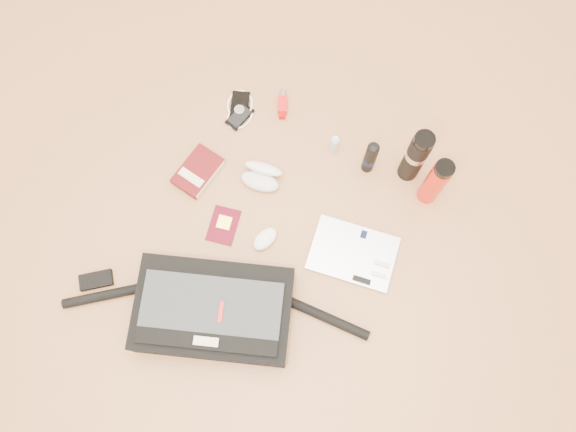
% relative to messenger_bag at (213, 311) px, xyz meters
% --- Properties ---
extents(ground, '(4.00, 4.00, 0.00)m').
position_rel_messenger_bag_xyz_m(ground, '(0.06, 0.28, -0.06)').
color(ground, '#A87046').
rests_on(ground, ground).
extents(messenger_bag, '(0.96, 0.46, 0.14)m').
position_rel_messenger_bag_xyz_m(messenger_bag, '(0.00, 0.00, 0.00)').
color(messenger_bag, black).
rests_on(messenger_bag, ground).
extents(laptop, '(0.31, 0.24, 0.03)m').
position_rel_messenger_bag_xyz_m(laptop, '(0.33, 0.38, -0.05)').
color(laptop, '#B8B8BB').
rests_on(laptop, ground).
extents(book, '(0.14, 0.19, 0.03)m').
position_rel_messenger_bag_xyz_m(book, '(-0.29, 0.41, -0.05)').
color(book, '#4F0B0F').
rests_on(book, ground).
extents(passport, '(0.12, 0.15, 0.01)m').
position_rel_messenger_bag_xyz_m(passport, '(-0.12, 0.28, -0.06)').
color(passport, '#4C0412').
rests_on(passport, ground).
extents(mouse, '(0.09, 0.11, 0.03)m').
position_rel_messenger_bag_xyz_m(mouse, '(0.04, 0.30, -0.05)').
color(mouse, white).
rests_on(mouse, ground).
extents(sunglasses_case, '(0.15, 0.14, 0.08)m').
position_rel_messenger_bag_xyz_m(sunglasses_case, '(-0.08, 0.50, -0.04)').
color(sunglasses_case, silver).
rests_on(sunglasses_case, ground).
extents(ipod, '(0.12, 0.13, 0.01)m').
position_rel_messenger_bag_xyz_m(ipod, '(-0.28, 0.72, -0.06)').
color(ipod, black).
rests_on(ipod, ground).
extents(phone, '(0.10, 0.12, 0.01)m').
position_rel_messenger_bag_xyz_m(phone, '(-0.26, 0.68, -0.06)').
color(phone, black).
rests_on(phone, ground).
extents(inhaler, '(0.07, 0.11, 0.03)m').
position_rel_messenger_bag_xyz_m(inhaler, '(-0.14, 0.79, -0.05)').
color(inhaler, '#B61714').
rests_on(inhaler, ground).
extents(spray_bottle, '(0.03, 0.03, 0.11)m').
position_rel_messenger_bag_xyz_m(spray_bottle, '(0.11, 0.71, -0.02)').
color(spray_bottle, '#9CBFD7').
rests_on(spray_bottle, ground).
extents(aerosol_can, '(0.05, 0.05, 0.18)m').
position_rel_messenger_bag_xyz_m(aerosol_can, '(0.24, 0.70, 0.03)').
color(aerosol_can, black).
rests_on(aerosol_can, ground).
extents(thermos_black, '(0.09, 0.09, 0.28)m').
position_rel_messenger_bag_xyz_m(thermos_black, '(0.38, 0.75, 0.08)').
color(thermos_black, black).
rests_on(thermos_black, ground).
extents(thermos_red, '(0.07, 0.07, 0.26)m').
position_rel_messenger_bag_xyz_m(thermos_red, '(0.47, 0.70, 0.06)').
color(thermos_red, red).
rests_on(thermos_red, ground).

